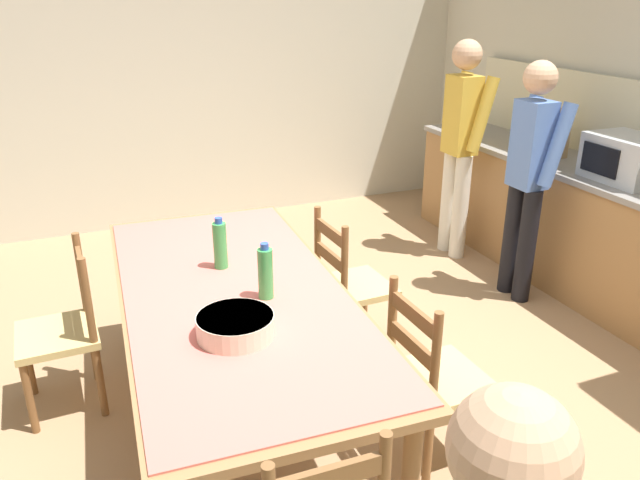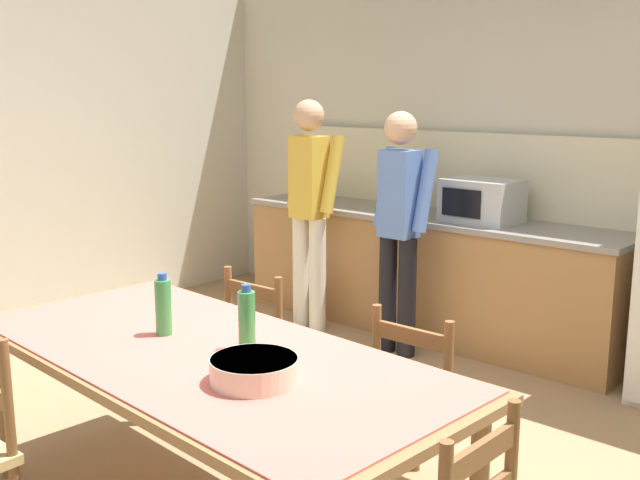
% 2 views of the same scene
% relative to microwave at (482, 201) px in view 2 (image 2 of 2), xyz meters
% --- Properties ---
extents(ground_plane, '(8.32, 8.32, 0.00)m').
position_rel_microwave_xyz_m(ground_plane, '(0.35, -2.21, -1.06)').
color(ground_plane, '#9E7A56').
extents(wall_back, '(6.52, 0.12, 2.90)m').
position_rel_microwave_xyz_m(wall_back, '(0.35, 0.45, 0.39)').
color(wall_back, beige).
rests_on(wall_back, ground).
extents(kitchen_counter, '(3.14, 0.66, 0.91)m').
position_rel_microwave_xyz_m(kitchen_counter, '(-0.49, 0.02, -0.60)').
color(kitchen_counter, '#9E7042').
rests_on(kitchen_counter, ground).
extents(counter_splashback, '(3.10, 0.03, 0.60)m').
position_rel_microwave_xyz_m(counter_splashback, '(-0.48, 0.33, 0.15)').
color(counter_splashback, beige).
rests_on(counter_splashback, kitchen_counter).
extents(microwave, '(0.50, 0.39, 0.30)m').
position_rel_microwave_xyz_m(microwave, '(0.00, 0.00, 0.00)').
color(microwave, '#B2B7BC').
rests_on(microwave, kitchen_counter).
extents(paper_bag, '(0.24, 0.16, 0.36)m').
position_rel_microwave_xyz_m(paper_bag, '(-0.73, -0.01, 0.03)').
color(paper_bag, tan).
rests_on(paper_bag, kitchen_counter).
extents(dining_table, '(2.32, 1.14, 0.79)m').
position_rel_microwave_xyz_m(dining_table, '(0.36, -2.80, -0.34)').
color(dining_table, olive).
rests_on(dining_table, ground).
extents(bottle_near_centre, '(0.07, 0.07, 0.27)m').
position_rel_microwave_xyz_m(bottle_near_centre, '(0.08, -2.78, -0.15)').
color(bottle_near_centre, green).
rests_on(bottle_near_centre, dining_table).
extents(bottle_off_centre, '(0.07, 0.07, 0.27)m').
position_rel_microwave_xyz_m(bottle_off_centre, '(0.48, -2.67, -0.15)').
color(bottle_off_centre, green).
rests_on(bottle_off_centre, dining_table).
extents(serving_bowl, '(0.32, 0.32, 0.09)m').
position_rel_microwave_xyz_m(serving_bowl, '(0.75, -2.89, -0.22)').
color(serving_bowl, beige).
rests_on(serving_bowl, dining_table).
extents(chair_side_far_right, '(0.43, 0.41, 0.91)m').
position_rel_microwave_xyz_m(chair_side_far_right, '(0.91, -2.02, -0.62)').
color(chair_side_far_right, brown).
rests_on(chair_side_far_right, ground).
extents(chair_side_far_left, '(0.44, 0.42, 0.91)m').
position_rel_microwave_xyz_m(chair_side_far_left, '(-0.11, -1.97, -0.62)').
color(chair_side_far_left, brown).
rests_on(chair_side_far_left, ground).
extents(person_at_sink, '(0.44, 0.30, 1.75)m').
position_rel_microwave_xyz_m(person_at_sink, '(-1.18, -0.50, -0.07)').
color(person_at_sink, silver).
rests_on(person_at_sink, ground).
extents(person_at_counter, '(0.42, 0.29, 1.68)m').
position_rel_microwave_xyz_m(person_at_counter, '(-0.33, -0.52, -0.11)').
color(person_at_counter, black).
rests_on(person_at_counter, ground).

